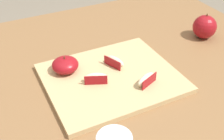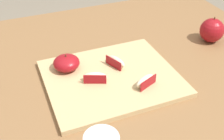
{
  "view_description": "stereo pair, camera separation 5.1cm",
  "coord_description": "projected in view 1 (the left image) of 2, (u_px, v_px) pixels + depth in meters",
  "views": [
    {
      "loc": [
        -0.3,
        -0.67,
        1.24
      ],
      "look_at": [
        0.0,
        -0.07,
        0.76
      ],
      "focal_mm": 46.51,
      "sensor_mm": 36.0,
      "label": 1
    },
    {
      "loc": [
        -0.25,
        -0.69,
        1.24
      ],
      "look_at": [
        0.0,
        -0.07,
        0.76
      ],
      "focal_mm": 46.51,
      "sensor_mm": 36.0,
      "label": 2
    }
  ],
  "objects": [
    {
      "name": "apple_half_skin_up",
      "position": [
        65.0,
        65.0,
        0.84
      ],
      "size": [
        0.08,
        0.08,
        0.05
      ],
      "color": "maroon",
      "rests_on": "cutting_board"
    },
    {
      "name": "apple_wedge_back",
      "position": [
        115.0,
        61.0,
        0.87
      ],
      "size": [
        0.05,
        0.07,
        0.03
      ],
      "color": "beige",
      "rests_on": "cutting_board"
    },
    {
      "name": "apple_wedge_right",
      "position": [
        146.0,
        79.0,
        0.79
      ],
      "size": [
        0.07,
        0.05,
        0.03
      ],
      "color": "beige",
      "rests_on": "cutting_board"
    },
    {
      "name": "cutting_board",
      "position": [
        112.0,
        78.0,
        0.84
      ],
      "size": [
        0.37,
        0.31,
        0.02
      ],
      "color": "tan",
      "rests_on": "dining_table"
    },
    {
      "name": "whole_apple_red_delicious",
      "position": [
        205.0,
        27.0,
        1.02
      ],
      "size": [
        0.08,
        0.08,
        0.09
      ],
      "color": "maroon",
      "rests_on": "dining_table"
    },
    {
      "name": "dining_table",
      "position": [
        102.0,
        92.0,
        0.95
      ],
      "size": [
        1.24,
        0.91,
        0.73
      ],
      "color": "brown",
      "rests_on": "ground_plane"
    },
    {
      "name": "apple_wedge_left",
      "position": [
        96.0,
        78.0,
        0.8
      ],
      "size": [
        0.07,
        0.05,
        0.03
      ],
      "color": "beige",
      "rests_on": "cutting_board"
    }
  ]
}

